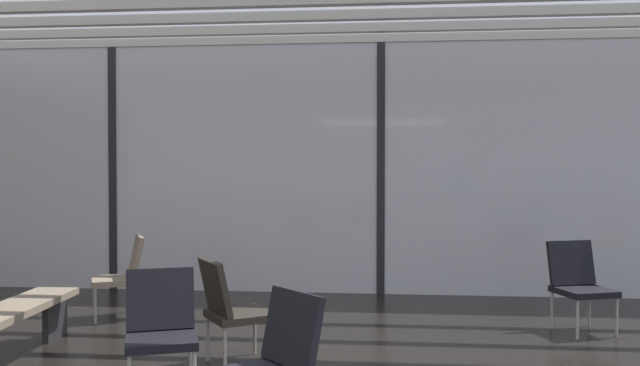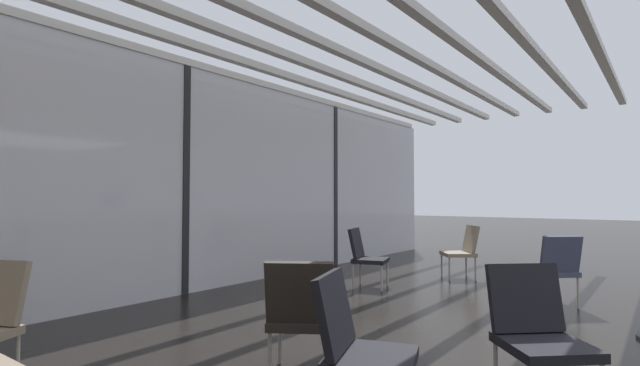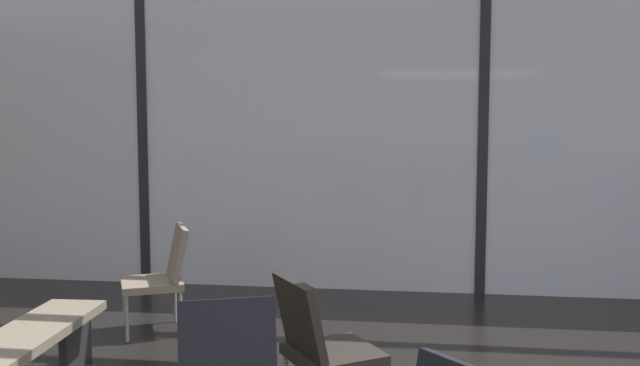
# 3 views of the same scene
# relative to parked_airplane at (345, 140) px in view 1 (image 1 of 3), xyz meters

# --- Properties ---
(glass_curtain_wall) EXTENTS (14.00, 0.08, 3.17)m
(glass_curtain_wall) POSITION_rel_parked_airplane_xyz_m (0.83, -6.16, -0.61)
(glass_curtain_wall) COLOR silver
(glass_curtain_wall) RESTS_ON ground
(window_mullion_0) EXTENTS (0.10, 0.12, 3.17)m
(window_mullion_0) POSITION_rel_parked_airplane_xyz_m (-2.67, -6.16, -0.61)
(window_mullion_0) COLOR black
(window_mullion_0) RESTS_ON ground
(window_mullion_1) EXTENTS (0.10, 0.12, 3.17)m
(window_mullion_1) POSITION_rel_parked_airplane_xyz_m (0.83, -6.16, -0.61)
(window_mullion_1) COLOR black
(window_mullion_1) RESTS_ON ground
(parked_airplane) EXTENTS (13.79, 4.39, 4.39)m
(parked_airplane) POSITION_rel_parked_airplane_xyz_m (0.00, 0.00, 0.00)
(parked_airplane) COLOR silver
(parked_airplane) RESTS_ON ground
(lounge_chair_0) EXTENTS (0.63, 0.66, 0.87)m
(lounge_chair_0) POSITION_rel_parked_airplane_xyz_m (-0.70, -10.03, -1.70)
(lounge_chair_0) COLOR black
(lounge_chair_0) RESTS_ON ground
(lounge_chair_2) EXTENTS (0.68, 0.66, 0.87)m
(lounge_chair_2) POSITION_rel_parked_airplane_xyz_m (-1.89, -7.77, -1.70)
(lounge_chair_2) COLOR #7F705B
(lounge_chair_2) RESTS_ON ground
(lounge_chair_4) EXTENTS (0.70, 0.69, 0.87)m
(lounge_chair_4) POSITION_rel_parked_airplane_xyz_m (-0.36, -9.34, -1.70)
(lounge_chair_4) COLOR #28231E
(lounge_chair_4) RESTS_ON ground
(lounge_chair_5) EXTENTS (0.71, 0.71, 0.87)m
(lounge_chair_5) POSITION_rel_parked_airplane_xyz_m (0.24, -10.77, -1.70)
(lounge_chair_5) COLOR black
(lounge_chair_5) RESTS_ON ground
(lounge_chair_7) EXTENTS (0.62, 0.65, 0.87)m
(lounge_chair_7) POSITION_rel_parked_airplane_xyz_m (2.78, -7.88, -1.70)
(lounge_chair_7) COLOR black
(lounge_chair_7) RESTS_ON ground
(waiting_bench) EXTENTS (0.47, 1.70, 0.47)m
(waiting_bench) POSITION_rel_parked_airplane_xyz_m (-2.15, -9.35, -1.83)
(waiting_bench) COLOR #7F705B
(waiting_bench) RESTS_ON ground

